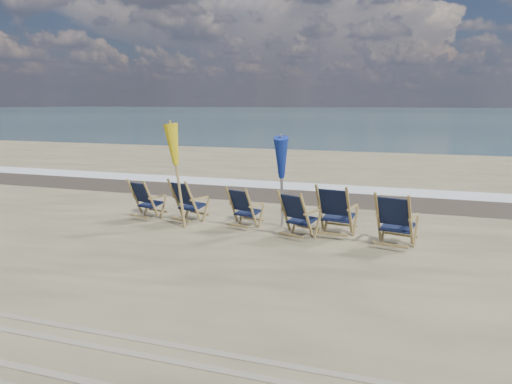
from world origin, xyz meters
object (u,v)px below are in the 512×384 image
beach_chair_5 (410,223)px  beach_chair_4 (349,213)px  beach_chair_2 (251,209)px  umbrella_blue (282,159)px  beach_chair_3 (306,217)px  beach_chair_0 (151,201)px  beach_chair_1 (193,203)px  umbrella_yellow (177,150)px

beach_chair_5 → beach_chair_4: bearing=-8.0°
beach_chair_2 → beach_chair_4: (1.99, -0.04, 0.08)m
umbrella_blue → beach_chair_3: bearing=-46.0°
beach_chair_4 → beach_chair_0: bearing=8.1°
beach_chair_4 → umbrella_blue: 1.74m
beach_chair_0 → beach_chair_4: (4.33, -0.08, 0.07)m
beach_chair_2 → beach_chair_1: bearing=14.7°
beach_chair_0 → beach_chair_1: size_ratio=0.95×
beach_chair_3 → umbrella_yellow: (-2.78, 0.22, 1.15)m
umbrella_yellow → umbrella_blue: 2.16m
beach_chair_2 → umbrella_yellow: bearing=23.8°
beach_chair_2 → beach_chair_4: bearing=-164.9°
beach_chair_1 → umbrella_yellow: 1.18m
beach_chair_1 → beach_chair_0: bearing=20.0°
beach_chair_3 → beach_chair_5: (1.86, -0.03, 0.05)m
beach_chair_4 → beach_chair_5: beach_chair_4 is taller
beach_chair_4 → beach_chair_1: bearing=7.7°
beach_chair_1 → umbrella_blue: bearing=-152.6°
umbrella_yellow → beach_chair_5: bearing=-3.2°
beach_chair_0 → umbrella_blue: 3.08m
beach_chair_0 → umbrella_yellow: size_ratio=0.43×
beach_chair_1 → beach_chair_2: (1.33, -0.04, -0.04)m
beach_chair_5 → umbrella_yellow: bearing=9.0°
beach_chair_2 → beach_chair_4: size_ratio=0.85×
beach_chair_1 → umbrella_yellow: (-0.20, -0.24, 1.14)m
beach_chair_4 → umbrella_yellow: (-3.52, -0.16, 1.10)m
umbrella_yellow → beach_chair_1: bearing=49.9°
beach_chair_0 → beach_chair_3: beach_chair_3 is taller
beach_chair_3 → umbrella_blue: bearing=-24.0°
beach_chair_1 → beach_chair_4: (3.32, -0.08, 0.04)m
beach_chair_0 → beach_chair_2: (2.35, -0.03, -0.01)m
beach_chair_3 → umbrella_yellow: 3.02m
beach_chair_5 → beach_chair_3: bearing=11.1°
beach_chair_1 → beach_chair_4: 3.32m
umbrella_yellow → umbrella_blue: size_ratio=1.09×
beach_chair_3 → beach_chair_1: bearing=11.9°
beach_chair_5 → beach_chair_1: bearing=5.8°
beach_chair_1 → beach_chair_4: bearing=-161.6°
beach_chair_2 → beach_chair_3: size_ratio=0.94×
beach_chair_1 → umbrella_blue: 2.14m
beach_chair_3 → umbrella_yellow: bearing=17.4°
beach_chair_1 → beach_chair_2: bearing=-161.9°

